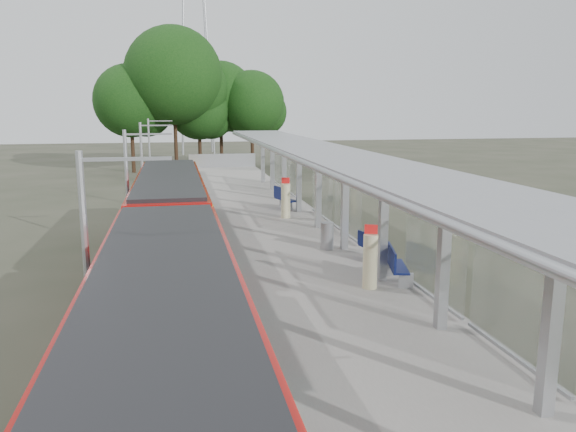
{
  "coord_description": "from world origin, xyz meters",
  "views": [
    {
      "loc": [
        -4.24,
        -6.01,
        6.34
      ],
      "look_at": [
        -0.12,
        14.36,
        2.3
      ],
      "focal_mm": 35.0,
      "sensor_mm": 36.0,
      "label": 1
    }
  ],
  "objects_px": {
    "train": "(169,255)",
    "bench_far": "(284,198)",
    "info_pillar_far": "(286,200)",
    "bench_near": "(395,264)",
    "info_pillar_near": "(370,261)",
    "bench_mid": "(371,246)",
    "litter_bin": "(327,236)"
  },
  "relations": [
    {
      "from": "bench_mid",
      "to": "info_pillar_near",
      "type": "distance_m",
      "value": 3.2
    },
    {
      "from": "bench_mid",
      "to": "bench_far",
      "type": "distance_m",
      "value": 10.66
    },
    {
      "from": "bench_near",
      "to": "bench_mid",
      "type": "height_order",
      "value": "bench_near"
    },
    {
      "from": "bench_mid",
      "to": "bench_far",
      "type": "height_order",
      "value": "bench_far"
    },
    {
      "from": "bench_near",
      "to": "info_pillar_near",
      "type": "relative_size",
      "value": 0.88
    },
    {
      "from": "bench_far",
      "to": "info_pillar_near",
      "type": "height_order",
      "value": "info_pillar_near"
    },
    {
      "from": "bench_mid",
      "to": "bench_far",
      "type": "bearing_deg",
      "value": 82.53
    },
    {
      "from": "bench_mid",
      "to": "info_pillar_far",
      "type": "relative_size",
      "value": 0.74
    },
    {
      "from": "bench_mid",
      "to": "bench_far",
      "type": "relative_size",
      "value": 0.82
    },
    {
      "from": "bench_near",
      "to": "info_pillar_near",
      "type": "distance_m",
      "value": 1.06
    },
    {
      "from": "bench_far",
      "to": "info_pillar_near",
      "type": "xyz_separation_m",
      "value": [
        -0.02,
        -13.59,
        0.23
      ]
    },
    {
      "from": "bench_near",
      "to": "bench_far",
      "type": "distance_m",
      "value": 13.23
    },
    {
      "from": "train",
      "to": "bench_near",
      "type": "distance_m",
      "value": 6.86
    },
    {
      "from": "bench_far",
      "to": "info_pillar_far",
      "type": "distance_m",
      "value": 2.44
    },
    {
      "from": "bench_mid",
      "to": "info_pillar_near",
      "type": "bearing_deg",
      "value": -123.93
    },
    {
      "from": "train",
      "to": "info_pillar_near",
      "type": "xyz_separation_m",
      "value": [
        5.86,
        -1.12,
        -0.21
      ]
    },
    {
      "from": "litter_bin",
      "to": "bench_far",
      "type": "bearing_deg",
      "value": 89.84
    },
    {
      "from": "litter_bin",
      "to": "bench_mid",
      "type": "bearing_deg",
      "value": -58.66
    },
    {
      "from": "bench_far",
      "to": "bench_near",
      "type": "bearing_deg",
      "value": -102.87
    },
    {
      "from": "train",
      "to": "bench_near",
      "type": "bearing_deg",
      "value": -6.09
    },
    {
      "from": "info_pillar_far",
      "to": "litter_bin",
      "type": "xyz_separation_m",
      "value": [
        0.35,
        -6.37,
        -0.34
      ]
    },
    {
      "from": "bench_far",
      "to": "train",
      "type": "bearing_deg",
      "value": -132.14
    },
    {
      "from": "train",
      "to": "bench_far",
      "type": "relative_size",
      "value": 15.57
    },
    {
      "from": "info_pillar_near",
      "to": "bench_far",
      "type": "bearing_deg",
      "value": 112.09
    },
    {
      "from": "litter_bin",
      "to": "info_pillar_near",
      "type": "bearing_deg",
      "value": -89.99
    },
    {
      "from": "train",
      "to": "info_pillar_far",
      "type": "distance_m",
      "value": 11.49
    },
    {
      "from": "train",
      "to": "bench_far",
      "type": "bearing_deg",
      "value": 64.75
    },
    {
      "from": "train",
      "to": "info_pillar_near",
      "type": "distance_m",
      "value": 5.97
    },
    {
      "from": "bench_mid",
      "to": "info_pillar_near",
      "type": "xyz_separation_m",
      "value": [
        -1.12,
        -2.98,
        0.34
      ]
    },
    {
      "from": "bench_near",
      "to": "bench_far",
      "type": "height_order",
      "value": "bench_far"
    },
    {
      "from": "bench_far",
      "to": "info_pillar_near",
      "type": "relative_size",
      "value": 0.91
    },
    {
      "from": "bench_near",
      "to": "info_pillar_far",
      "type": "relative_size",
      "value": 0.86
    }
  ]
}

